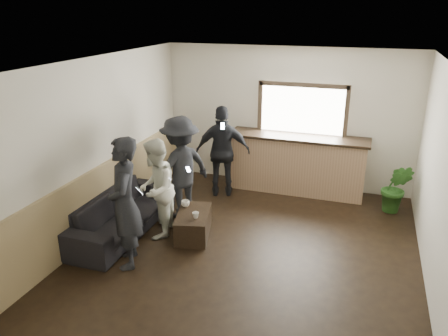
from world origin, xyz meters
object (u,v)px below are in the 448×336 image
(sofa, at_px, (120,212))
(person_b, at_px, (156,189))
(coffee_table, at_px, (193,224))
(person_c, at_px, (180,168))
(cup_b, at_px, (196,215))
(person_a, at_px, (125,203))
(cup_a, at_px, (186,204))
(bar_counter, at_px, (297,160))
(potted_plant, at_px, (396,188))
(person_d, at_px, (223,152))

(sofa, height_order, person_b, person_b)
(coffee_table, height_order, person_b, person_b)
(person_c, bearing_deg, cup_b, 68.36)
(sofa, distance_m, person_b, 0.79)
(coffee_table, distance_m, person_a, 1.42)
(coffee_table, height_order, cup_a, cup_a)
(bar_counter, relative_size, cup_a, 20.06)
(cup_a, bearing_deg, person_a, -106.31)
(sofa, bearing_deg, person_b, -81.45)
(potted_plant, height_order, person_c, person_c)
(cup_a, relative_size, person_c, 0.07)
(coffee_table, distance_m, person_d, 1.85)
(potted_plant, xyz_separation_m, person_d, (-3.18, -0.23, 0.42))
(sofa, bearing_deg, cup_b, -85.78)
(cup_b, height_order, person_d, person_d)
(coffee_table, bearing_deg, bar_counter, 62.06)
(coffee_table, bearing_deg, person_c, 128.40)
(bar_counter, relative_size, person_d, 1.52)
(coffee_table, relative_size, cup_b, 8.57)
(person_b, height_order, person_d, person_d)
(person_c, distance_m, person_d, 1.20)
(cup_a, relative_size, person_a, 0.07)
(cup_a, xyz_separation_m, person_c, (-0.25, 0.40, 0.45))
(coffee_table, bearing_deg, cup_a, 139.09)
(sofa, height_order, cup_a, sofa)
(sofa, relative_size, person_a, 1.22)
(person_b, bearing_deg, person_d, 152.57)
(potted_plant, relative_size, person_d, 0.52)
(person_c, xyz_separation_m, person_d, (0.38, 1.13, -0.02))
(cup_a, xyz_separation_m, person_b, (-0.35, -0.34, 0.35))
(bar_counter, xyz_separation_m, person_b, (-1.82, -2.53, 0.16))
(bar_counter, xyz_separation_m, person_c, (-1.72, -1.79, 0.26))
(cup_a, relative_size, potted_plant, 0.14)
(person_a, relative_size, person_c, 1.05)
(sofa, xyz_separation_m, cup_b, (1.30, 0.10, 0.11))
(person_b, bearing_deg, person_a, -13.59)
(person_c, bearing_deg, coffee_table, 69.12)
(sofa, height_order, potted_plant, potted_plant)
(coffee_table, height_order, person_c, person_c)
(coffee_table, relative_size, cup_a, 6.64)
(coffee_table, height_order, potted_plant, potted_plant)
(person_b, xyz_separation_m, person_d, (0.48, 1.87, 0.08))
(coffee_table, relative_size, potted_plant, 0.96)
(person_a, height_order, person_b, person_a)
(person_c, height_order, person_d, person_c)
(bar_counter, relative_size, person_b, 1.68)
(cup_a, distance_m, potted_plant, 3.76)
(sofa, height_order, cup_b, sofa)
(bar_counter, bearing_deg, coffee_table, -117.94)
(bar_counter, height_order, person_b, bar_counter)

